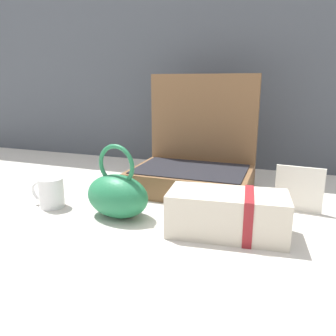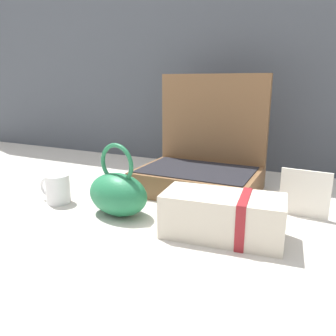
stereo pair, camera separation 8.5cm
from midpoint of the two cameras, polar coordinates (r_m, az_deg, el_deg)
ground_plane at (r=0.91m, az=-2.55°, el=-7.55°), size 6.00×6.00×0.00m
open_suitcase at (r=1.08m, az=2.39°, el=0.79°), size 0.37×0.28×0.37m
teal_pouch_handbag at (r=0.87m, az=-11.52°, el=-4.55°), size 0.19×0.13×0.19m
cream_toiletry_bag at (r=0.77m, az=7.29°, el=-7.88°), size 0.28×0.15×0.10m
coffee_mug at (r=1.00m, az=-21.95°, el=-4.00°), size 0.10×0.07×0.08m
info_card_left at (r=0.94m, az=19.31°, el=-3.50°), size 0.12×0.01×0.12m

